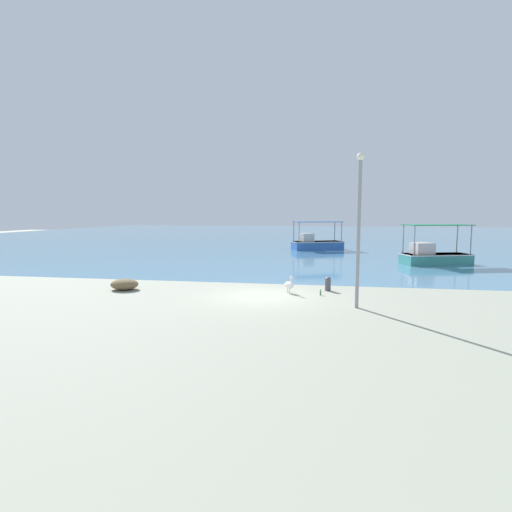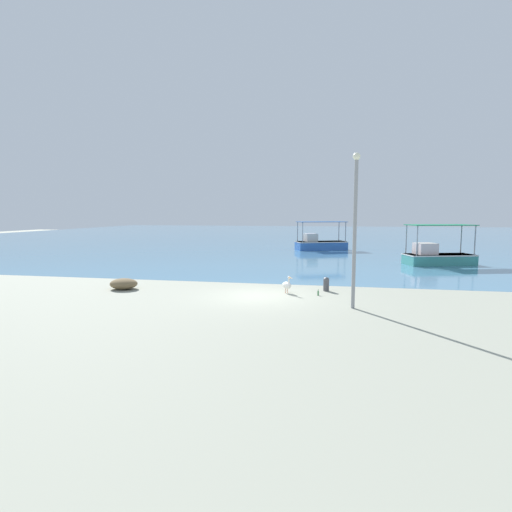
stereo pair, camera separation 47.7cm
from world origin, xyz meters
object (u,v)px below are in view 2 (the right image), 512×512
object	(u,v)px
fishing_boat_center	(320,243)
net_pile	(124,284)
glass_bottle	(318,293)
fishing_boat_far_right	(437,256)
lamp_post	(355,222)
mooring_bollard	(326,284)
pelican	(287,285)

from	to	relation	value
fishing_boat_center	net_pile	bearing A→B (deg)	-110.61
net_pile	glass_bottle	distance (m)	9.06
fishing_boat_far_right	net_pile	bearing A→B (deg)	-143.69
fishing_boat_center	lamp_post	size ratio (longest dim) A/B	0.91
fishing_boat_far_right	mooring_bollard	distance (m)	13.22
fishing_boat_center	lamp_post	distance (m)	24.43
fishing_boat_far_right	mooring_bollard	world-z (taller)	fishing_boat_far_right
fishing_boat_far_right	glass_bottle	bearing A→B (deg)	-122.51
fishing_boat_far_right	fishing_boat_center	bearing A→B (deg)	129.65
fishing_boat_far_right	net_pile	distance (m)	20.79
fishing_boat_far_right	lamp_post	bearing A→B (deg)	-114.10
fishing_boat_far_right	pelican	xyz separation A→B (m)	(-9.09, -11.81, -0.26)
lamp_post	mooring_bollard	distance (m)	4.43
fishing_boat_far_right	mooring_bollard	bearing A→B (deg)	-123.92
glass_bottle	fishing_boat_far_right	bearing A→B (deg)	57.49
fishing_boat_center	fishing_boat_far_right	bearing A→B (deg)	-50.35
net_pile	mooring_bollard	bearing A→B (deg)	8.15
mooring_bollard	net_pile	xyz separation A→B (m)	(-9.37, -1.34, -0.09)
mooring_bollard	net_pile	bearing A→B (deg)	-171.85
fishing_boat_far_right	lamp_post	distance (m)	15.72
fishing_boat_center	mooring_bollard	distance (m)	21.04
glass_bottle	fishing_boat_center	bearing A→B (deg)	91.66
fishing_boat_center	net_pile	distance (m)	23.90
pelican	lamp_post	world-z (taller)	lamp_post
net_pile	glass_bottle	xyz separation A→B (m)	(9.05, 0.23, -0.15)
pelican	mooring_bollard	size ratio (longest dim) A/B	1.25
fishing_boat_center	pelican	distance (m)	21.88
fishing_boat_center	pelican	size ratio (longest dim) A/B	6.54
fishing_boat_center	glass_bottle	bearing A→B (deg)	-88.34
net_pile	fishing_boat_center	bearing A→B (deg)	69.39
fishing_boat_center	mooring_bollard	world-z (taller)	fishing_boat_center
fishing_boat_center	net_pile	world-z (taller)	fishing_boat_center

